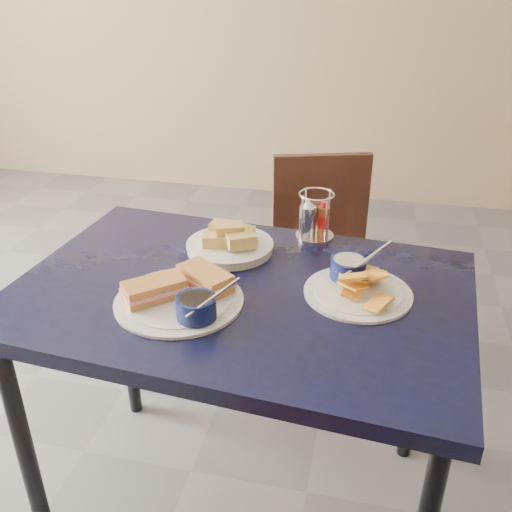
% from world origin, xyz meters
% --- Properties ---
extents(ground, '(6.00, 6.00, 0.00)m').
position_xyz_m(ground, '(0.00, 0.00, 0.00)').
color(ground, '#57565C').
rests_on(ground, ground).
extents(dining_table, '(1.16, 0.82, 0.75)m').
position_xyz_m(dining_table, '(0.19, -0.06, 0.68)').
color(dining_table, black).
rests_on(dining_table, ground).
extents(chair_far, '(0.47, 0.47, 0.80)m').
position_xyz_m(chair_far, '(0.33, 0.79, 0.46)').
color(chair_far, black).
rests_on(chair_far, ground).
extents(sandwich_plate, '(0.32, 0.30, 0.12)m').
position_xyz_m(sandwich_plate, '(0.08, -0.16, 0.77)').
color(sandwich_plate, white).
rests_on(sandwich_plate, dining_table).
extents(plantain_plate, '(0.26, 0.26, 0.12)m').
position_xyz_m(plantain_plate, '(0.46, -0.01, 0.77)').
color(plantain_plate, white).
rests_on(plantain_plate, dining_table).
extents(bread_basket, '(0.23, 0.23, 0.08)m').
position_xyz_m(bread_basket, '(0.12, 0.12, 0.78)').
color(bread_basket, white).
rests_on(bread_basket, dining_table).
extents(condiment_caddy, '(0.11, 0.11, 0.14)m').
position_xyz_m(condiment_caddy, '(0.32, 0.27, 0.81)').
color(condiment_caddy, silver).
rests_on(condiment_caddy, dining_table).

